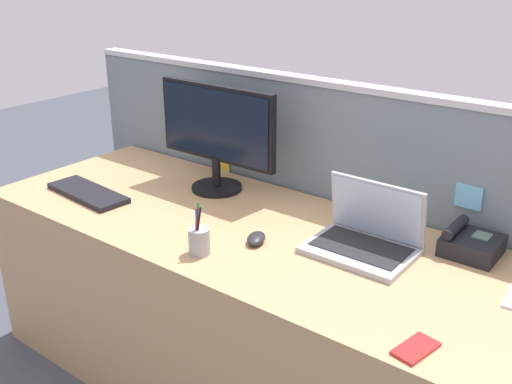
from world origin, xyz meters
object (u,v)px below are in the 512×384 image
object	(u,v)px
laptop	(366,234)
cell_phone_red_case	(416,349)
pen_cup	(199,240)
keyboard_main	(88,193)
desktop_monitor	(217,131)
computer_mouse_right_hand	(256,238)
desk_phone	(470,244)

from	to	relation	value
laptop	cell_phone_red_case	bearing A→B (deg)	-48.90
laptop	pen_cup	world-z (taller)	laptop
keyboard_main	cell_phone_red_case	bearing A→B (deg)	-0.46
laptop	cell_phone_red_case	distance (m)	0.55
desktop_monitor	cell_phone_red_case	world-z (taller)	desktop_monitor
computer_mouse_right_hand	pen_cup	size ratio (longest dim) A/B	0.54
desktop_monitor	keyboard_main	distance (m)	0.58
desktop_monitor	computer_mouse_right_hand	world-z (taller)	desktop_monitor
desk_phone	keyboard_main	world-z (taller)	desk_phone
laptop	computer_mouse_right_hand	distance (m)	0.37
desktop_monitor	computer_mouse_right_hand	xyz separation A→B (m)	(0.43, -0.30, -0.24)
laptop	pen_cup	bearing A→B (deg)	-139.32
desk_phone	pen_cup	bearing A→B (deg)	-142.41
pen_cup	cell_phone_red_case	size ratio (longest dim) A/B	1.46
desk_phone	cell_phone_red_case	bearing A→B (deg)	-83.09
desktop_monitor	pen_cup	world-z (taller)	desktop_monitor
laptop	keyboard_main	distance (m)	1.15
laptop	computer_mouse_right_hand	world-z (taller)	laptop
desktop_monitor	computer_mouse_right_hand	bearing A→B (deg)	-34.62
laptop	desk_phone	bearing A→B (deg)	32.53
keyboard_main	cell_phone_red_case	distance (m)	1.49
laptop	cell_phone_red_case	world-z (taller)	laptop
computer_mouse_right_hand	keyboard_main	bearing A→B (deg)	163.16
cell_phone_red_case	desk_phone	bearing A→B (deg)	108.17
computer_mouse_right_hand	desk_phone	bearing A→B (deg)	8.61
desktop_monitor	pen_cup	size ratio (longest dim) A/B	3.07
computer_mouse_right_hand	laptop	bearing A→B (deg)	7.56
desk_phone	cell_phone_red_case	world-z (taller)	desk_phone
pen_cup	cell_phone_red_case	distance (m)	0.78
keyboard_main	pen_cup	world-z (taller)	pen_cup
desktop_monitor	desk_phone	world-z (taller)	desktop_monitor
pen_cup	computer_mouse_right_hand	bearing A→B (deg)	59.74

